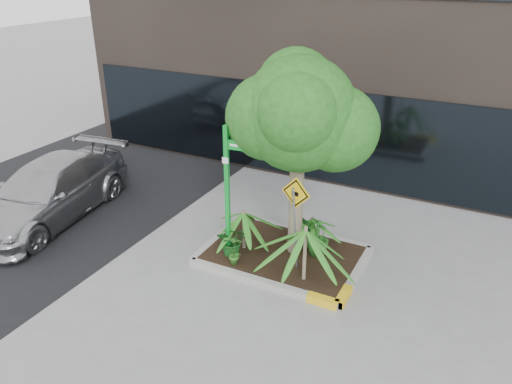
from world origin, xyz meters
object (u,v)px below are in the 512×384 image
at_px(tree, 300,114).
at_px(cattle_sign, 295,209).
at_px(street_sign_post, 231,180).
at_px(parked_car, 49,191).

height_order(tree, cattle_sign, tree).
height_order(street_sign_post, cattle_sign, street_sign_post).
xyz_separation_m(tree, street_sign_post, (-1.10, -0.76, -1.30)).
bearing_deg(parked_car, cattle_sign, -4.38).
bearing_deg(parked_car, street_sign_post, -3.75).
xyz_separation_m(parked_car, street_sign_post, (4.95, 0.31, 1.16)).
height_order(tree, parked_car, tree).
bearing_deg(cattle_sign, parked_car, -166.71).
relative_size(tree, parked_car, 0.91).
distance_m(parked_car, street_sign_post, 5.09).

